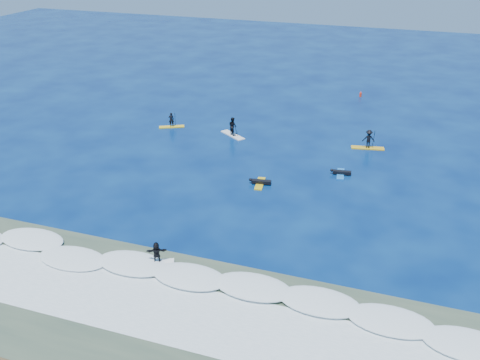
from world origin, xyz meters
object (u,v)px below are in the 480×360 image
(sup_paddler_left, at_px, (171,122))
(prone_paddler_far, at_px, (341,173))
(marker_buoy, at_px, (361,94))
(sup_paddler_right, at_px, (368,140))
(sup_paddler_center, at_px, (233,128))
(wave_surfer, at_px, (157,254))
(prone_paddler_near, at_px, (260,182))

(sup_paddler_left, bearing_deg, prone_paddler_far, -44.64)
(marker_buoy, bearing_deg, sup_paddler_right, -80.04)
(sup_paddler_center, bearing_deg, prone_paddler_far, 9.87)
(wave_surfer, bearing_deg, sup_paddler_right, 41.47)
(sup_paddler_left, xyz_separation_m, marker_buoy, (17.49, 17.51, -0.26))
(sup_paddler_left, relative_size, wave_surfer, 1.23)
(prone_paddler_near, bearing_deg, prone_paddler_far, -65.09)
(sup_paddler_right, relative_size, marker_buoy, 4.41)
(sup_paddler_left, bearing_deg, sup_paddler_right, -25.04)
(prone_paddler_far, relative_size, marker_buoy, 3.20)
(sup_paddler_right, relative_size, wave_surfer, 1.49)
(sup_paddler_left, relative_size, marker_buoy, 3.65)
(prone_paddler_far, bearing_deg, wave_surfer, 145.40)
(sup_paddler_left, distance_m, marker_buoy, 24.75)
(wave_surfer, bearing_deg, prone_paddler_near, 52.82)
(sup_paddler_center, distance_m, wave_surfer, 23.16)
(sup_paddler_center, xyz_separation_m, sup_paddler_right, (13.45, 1.05, 0.01))
(sup_paddler_left, height_order, marker_buoy, sup_paddler_left)
(sup_paddler_left, height_order, prone_paddler_near, sup_paddler_left)
(prone_paddler_near, distance_m, prone_paddler_far, 7.28)
(sup_paddler_left, height_order, wave_surfer, sup_paddler_left)
(marker_buoy, bearing_deg, prone_paddler_near, -99.52)
(marker_buoy, bearing_deg, sup_paddler_center, -120.76)
(prone_paddler_far, bearing_deg, prone_paddler_near, 116.34)
(sup_paddler_left, bearing_deg, sup_paddler_center, -29.00)
(wave_surfer, bearing_deg, prone_paddler_far, 37.64)
(sup_paddler_right, xyz_separation_m, marker_buoy, (-2.92, 16.64, -0.54))
(prone_paddler_near, relative_size, prone_paddler_far, 1.04)
(wave_surfer, relative_size, marker_buoy, 2.96)
(sup_paddler_right, xyz_separation_m, prone_paddler_far, (-1.48, -6.72, -0.69))
(prone_paddler_near, xyz_separation_m, marker_buoy, (4.60, 27.41, 0.15))
(sup_paddler_center, height_order, marker_buoy, sup_paddler_center)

